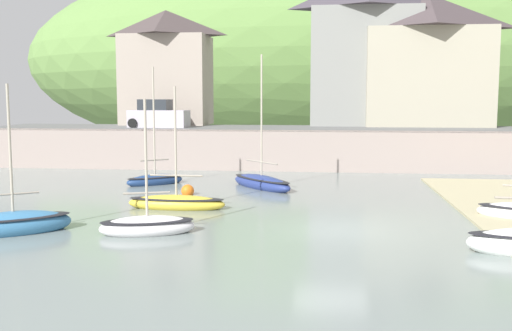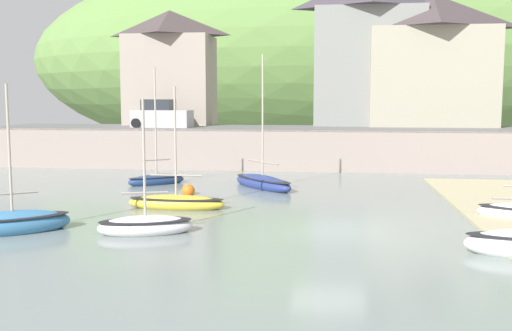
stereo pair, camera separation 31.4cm
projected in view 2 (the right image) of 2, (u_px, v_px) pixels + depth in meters
name	position (u px, v px, depth m)	size (l,w,h in m)	color
quay_seawall	(331.00, 148.00, 37.06)	(48.00, 9.40, 2.40)	gray
hillside_backdrop	(352.00, 61.00, 73.05)	(80.00, 44.00, 25.79)	#618843
waterfront_building_left	(170.00, 67.00, 45.60)	(6.77, 4.66, 8.69)	#A09385
waterfront_building_centre	(369.00, 49.00, 43.57)	(8.19, 4.35, 11.06)	gray
waterfront_building_right	(430.00, 59.00, 43.10)	(9.14, 5.78, 9.52)	#A39D87
sailboat_blue_trim	(13.00, 223.00, 19.62)	(3.80, 3.25, 5.11)	teal
rowboat_small_beached	(157.00, 179.00, 30.61)	(2.94, 2.66, 6.16)	navy
sailboat_far_left	(263.00, 182.00, 29.34)	(3.84, 4.22, 6.73)	navy
motorboat_with_cabin	(145.00, 225.00, 19.53)	(3.37, 2.26, 4.58)	white
sailboat_tall_mast	(176.00, 202.00, 23.94)	(4.02, 1.25, 5.05)	gold
parked_car_near_slipway	(161.00, 116.00, 41.50)	(4.19, 1.94, 1.95)	#B8B0BD
mooring_buoy	(188.00, 191.00, 27.35)	(0.60, 0.60, 0.60)	orange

